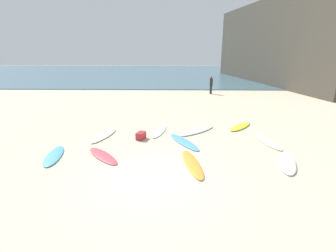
# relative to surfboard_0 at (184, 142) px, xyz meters

# --- Properties ---
(ground_plane) EXTENTS (120.00, 120.00, 0.00)m
(ground_plane) POSITION_rel_surfboard_0_xyz_m (-1.27, -3.24, -0.03)
(ground_plane) COLOR beige
(ocean_water) EXTENTS (120.00, 40.00, 0.08)m
(ocean_water) POSITION_rel_surfboard_0_xyz_m (-1.27, 34.95, 0.01)
(ocean_water) COLOR #426675
(ocean_water) RESTS_ON ground_plane
(surfboard_0) EXTENTS (1.58, 2.37, 0.07)m
(surfboard_0) POSITION_rel_surfboard_0_xyz_m (0.00, 0.00, 0.00)
(surfboard_0) COLOR #4F9CDC
(surfboard_0) RESTS_ON ground_plane
(surfboard_1) EXTENTS (1.09, 2.26, 0.08)m
(surfboard_1) POSITION_rel_surfboard_0_xyz_m (-3.83, 0.75, 0.01)
(surfboard_1) COLOR silver
(surfboard_1) RESTS_ON ground_plane
(surfboard_2) EXTENTS (1.77, 1.89, 0.07)m
(surfboard_2) POSITION_rel_surfboard_0_xyz_m (-3.23, -1.59, 0.00)
(surfboard_2) COLOR #E44653
(surfboard_2) RESTS_ON ground_plane
(surfboard_3) EXTENTS (1.78, 1.97, 0.09)m
(surfboard_3) POSITION_rel_surfboard_0_xyz_m (3.15, 2.32, 0.01)
(surfboard_3) COLOR yellow
(surfboard_3) RESTS_ON ground_plane
(surfboard_4) EXTENTS (0.88, 2.16, 0.07)m
(surfboard_4) POSITION_rel_surfboard_0_xyz_m (3.82, 0.08, 0.00)
(surfboard_4) COLOR #F0E2CB
(surfboard_4) RESTS_ON ground_plane
(surfboard_5) EXTENTS (1.25, 2.15, 0.09)m
(surfboard_5) POSITION_rel_surfboard_0_xyz_m (3.70, -2.07, 0.01)
(surfboard_5) COLOR white
(surfboard_5) RESTS_ON ground_plane
(surfboard_6) EXTENTS (0.92, 2.49, 0.08)m
(surfboard_6) POSITION_rel_surfboard_0_xyz_m (0.22, -2.22, 0.01)
(surfboard_6) COLOR orange
(surfboard_6) RESTS_ON ground_plane
(surfboard_7) EXTENTS (2.12, 2.01, 0.08)m
(surfboard_7) POSITION_rel_surfboard_0_xyz_m (0.78, 1.56, 0.01)
(surfboard_7) COLOR silver
(surfboard_7) RESTS_ON ground_plane
(surfboard_8) EXTENTS (0.96, 2.09, 0.08)m
(surfboard_8) POSITION_rel_surfboard_0_xyz_m (-5.14, -1.63, 0.01)
(surfboard_8) COLOR #489AD6
(surfboard_8) RESTS_ON ground_plane
(surfboard_9) EXTENTS (0.96, 2.33, 0.06)m
(surfboard_9) POSITION_rel_surfboard_0_xyz_m (-1.20, 1.54, -0.00)
(surfboard_9) COLOR white
(surfboard_9) RESTS_ON ground_plane
(beachgoer_near) EXTENTS (0.34, 0.34, 1.67)m
(beachgoer_near) POSITION_rel_surfboard_0_xyz_m (3.10, 12.82, 0.89)
(beachgoer_near) COLOR black
(beachgoer_near) RESTS_ON ground_plane
(beach_cooler) EXTENTS (0.46, 0.58, 0.33)m
(beach_cooler) POSITION_rel_surfboard_0_xyz_m (-1.98, 0.40, 0.13)
(beach_cooler) COLOR #B2282D
(beach_cooler) RESTS_ON ground_plane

